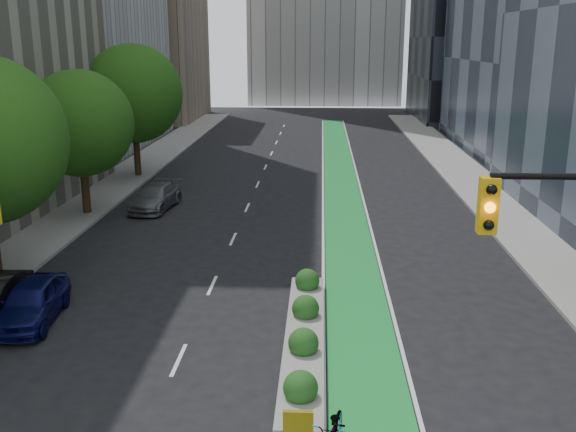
# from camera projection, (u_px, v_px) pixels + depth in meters

# --- Properties ---
(sidewalk_left) EXTENTS (3.60, 90.00, 0.15)m
(sidewalk_left) POSITION_uv_depth(u_px,v_px,m) (92.00, 200.00, 37.76)
(sidewalk_left) COLOR gray
(sidewalk_left) RESTS_ON ground
(sidewalk_right) EXTENTS (3.60, 90.00, 0.15)m
(sidewalk_right) POSITION_uv_depth(u_px,v_px,m) (498.00, 205.00, 36.59)
(sidewalk_right) COLOR gray
(sidewalk_right) RESTS_ON ground
(bike_lane_paint) EXTENTS (2.20, 70.00, 0.01)m
(bike_lane_paint) POSITION_uv_depth(u_px,v_px,m) (341.00, 185.00, 41.86)
(bike_lane_paint) COLOR #1A9137
(bike_lane_paint) RESTS_ON ground
(building_tan_far) EXTENTS (14.00, 16.00, 26.00)m
(building_tan_far) POSITION_uv_depth(u_px,v_px,m) (136.00, 6.00, 74.23)
(building_tan_far) COLOR tan
(building_tan_far) RESTS_ON ground
(tree_midfar) EXTENTS (5.60, 5.60, 7.76)m
(tree_midfar) POSITION_uv_depth(u_px,v_px,m) (80.00, 124.00, 33.54)
(tree_midfar) COLOR black
(tree_midfar) RESTS_ON ground
(tree_far) EXTENTS (6.60, 6.60, 9.00)m
(tree_far) POSITION_uv_depth(u_px,v_px,m) (133.00, 94.00, 42.98)
(tree_far) COLOR black
(tree_far) RESTS_ON ground
(median_planter) EXTENTS (1.20, 10.26, 1.10)m
(median_planter) POSITION_uv_depth(u_px,v_px,m) (304.00, 336.00, 19.74)
(median_planter) COLOR gray
(median_planter) RESTS_ON ground
(parked_car_left_near) EXTENTS (2.08, 4.34, 1.43)m
(parked_car_left_near) POSITION_uv_depth(u_px,v_px,m) (32.00, 302.00, 21.45)
(parked_car_left_near) COLOR #0B0E47
(parked_car_left_near) RESTS_ON ground
(parked_car_left_far) EXTENTS (2.43, 4.84, 1.35)m
(parked_car_left_far) POSITION_uv_depth(u_px,v_px,m) (156.00, 197.00, 35.89)
(parked_car_left_far) COLOR #5A5B5F
(parked_car_left_far) RESTS_ON ground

